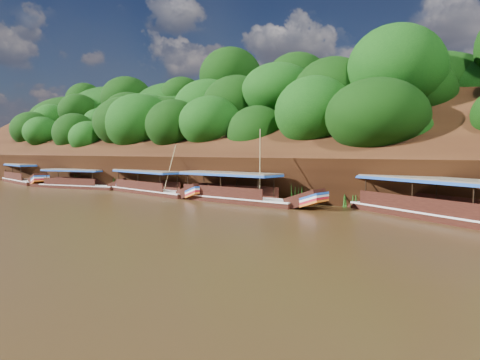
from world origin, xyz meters
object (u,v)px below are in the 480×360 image
object	(u,v)px
boat_1	(242,196)
boat_4	(24,179)
boat_0	(445,211)
boat_3	(83,184)
boat_2	(155,189)

from	to	relation	value
boat_1	boat_4	xyz separation A→B (m)	(-37.02, 1.60, 0.02)
boat_0	boat_3	size ratio (longest dim) A/B	1.23
boat_1	boat_4	world-z (taller)	boat_1
boat_0	boat_2	bearing A→B (deg)	-155.18
boat_0	boat_1	size ratio (longest dim) A/B	1.05
boat_2	boat_4	size ratio (longest dim) A/B	1.03
boat_1	boat_4	distance (m)	37.05
boat_4	boat_2	bearing A→B (deg)	12.81
boat_1	boat_3	world-z (taller)	boat_1
boat_3	boat_4	xyz separation A→B (m)	(-13.71, 0.54, 0.09)
boat_2	boat_0	bearing A→B (deg)	8.29
boat_0	boat_2	xyz separation A→B (m)	(-27.49, 1.56, -0.06)
boat_2	boat_3	bearing A→B (deg)	-168.48
boat_1	boat_2	bearing A→B (deg)	178.65
boat_0	boat_3	distance (m)	39.26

